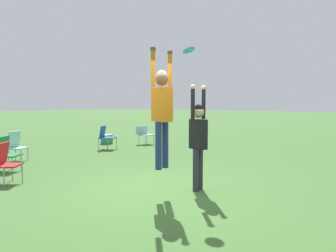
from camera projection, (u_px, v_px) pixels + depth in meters
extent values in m
plane|color=#3D662D|center=(161.00, 191.00, 6.56)|extent=(120.00, 120.00, 0.00)
cylinder|color=navy|center=(158.00, 146.00, 6.01)|extent=(0.12, 0.12, 0.89)
cylinder|color=navy|center=(165.00, 145.00, 6.18)|extent=(0.12, 0.12, 0.89)
cube|color=orange|center=(162.00, 105.00, 6.04)|extent=(0.37, 0.51, 0.63)
sphere|color=brown|center=(162.00, 79.00, 6.01)|extent=(0.24, 0.24, 0.24)
sphere|color=#B7B2AD|center=(162.00, 76.00, 6.01)|extent=(0.20, 0.20, 0.20)
cylinder|color=orange|center=(153.00, 68.00, 5.79)|extent=(0.08, 0.08, 0.66)
sphere|color=brown|center=(153.00, 49.00, 5.77)|extent=(0.10, 0.10, 0.10)
cylinder|color=orange|center=(170.00, 70.00, 6.21)|extent=(0.08, 0.08, 0.66)
sphere|color=brown|center=(170.00, 53.00, 6.18)|extent=(0.10, 0.10, 0.10)
cylinder|color=#2D2D38|center=(196.00, 170.00, 6.50)|extent=(0.12, 0.12, 0.84)
cylinder|color=#2D2D38|center=(200.00, 169.00, 6.63)|extent=(0.12, 0.12, 0.84)
cube|color=black|center=(198.00, 134.00, 6.51)|extent=(0.33, 0.42, 0.59)
sphere|color=tan|center=(198.00, 112.00, 6.48)|extent=(0.23, 0.23, 0.23)
sphere|color=black|center=(198.00, 109.00, 6.48)|extent=(0.19, 0.19, 0.19)
cylinder|color=black|center=(193.00, 103.00, 6.30)|extent=(0.08, 0.08, 0.63)
sphere|color=tan|center=(193.00, 87.00, 6.28)|extent=(0.10, 0.10, 0.10)
cylinder|color=black|center=(204.00, 103.00, 6.64)|extent=(0.08, 0.08, 0.63)
sphere|color=tan|center=(204.00, 88.00, 6.61)|extent=(0.10, 0.10, 0.10)
cylinder|color=#2D9EDB|center=(189.00, 50.00, 6.26)|extent=(0.25, 0.23, 0.11)
cylinder|color=gray|center=(107.00, 144.00, 12.01)|extent=(0.02, 0.02, 0.45)
cylinder|color=gray|center=(117.00, 143.00, 12.39)|extent=(0.02, 0.02, 0.45)
cylinder|color=gray|center=(99.00, 143.00, 12.28)|extent=(0.02, 0.02, 0.45)
cylinder|color=gray|center=(108.00, 142.00, 12.66)|extent=(0.02, 0.02, 0.45)
cube|color=#235193|center=(108.00, 138.00, 12.32)|extent=(0.75, 0.75, 0.04)
cube|color=#235193|center=(103.00, 131.00, 12.45)|extent=(0.54, 0.36, 0.42)
cylinder|color=gray|center=(147.00, 140.00, 13.50)|extent=(0.02, 0.02, 0.41)
cylinder|color=gray|center=(154.00, 139.00, 13.86)|extent=(0.02, 0.02, 0.41)
cylinder|color=gray|center=(139.00, 139.00, 13.76)|extent=(0.02, 0.02, 0.41)
cylinder|color=gray|center=(146.00, 139.00, 14.12)|extent=(0.02, 0.02, 0.41)
cube|color=#8CC6C1|center=(146.00, 135.00, 13.79)|extent=(0.69, 0.69, 0.04)
cube|color=#8CC6C1|center=(142.00, 130.00, 13.92)|extent=(0.52, 0.30, 0.36)
cylinder|color=gray|center=(4.00, 165.00, 8.09)|extent=(0.02, 0.02, 0.42)
cylinder|color=gray|center=(21.00, 163.00, 8.45)|extent=(0.02, 0.02, 0.42)
cylinder|color=gray|center=(12.00, 161.00, 8.71)|extent=(0.02, 0.02, 0.42)
cube|color=#1E753D|center=(8.00, 155.00, 8.39)|extent=(0.73, 0.73, 0.04)
cube|color=#1E753D|center=(3.00, 145.00, 8.51)|extent=(0.50, 0.39, 0.47)
cylinder|color=gray|center=(4.00, 177.00, 6.84)|extent=(0.02, 0.02, 0.42)
cylinder|color=gray|center=(22.00, 174.00, 7.17)|extent=(0.02, 0.02, 0.42)
cylinder|color=gray|center=(12.00, 171.00, 7.40)|extent=(0.02, 0.02, 0.42)
cube|color=#B21E23|center=(8.00, 165.00, 7.11)|extent=(0.67, 0.67, 0.04)
cube|color=#B21E23|center=(2.00, 153.00, 7.22)|extent=(0.45, 0.38, 0.47)
cylinder|color=gray|center=(16.00, 156.00, 9.64)|extent=(0.02, 0.02, 0.40)
cylinder|color=gray|center=(28.00, 154.00, 9.95)|extent=(0.02, 0.02, 0.40)
cylinder|color=gray|center=(9.00, 154.00, 9.86)|extent=(0.02, 0.02, 0.40)
cylinder|color=gray|center=(21.00, 153.00, 10.18)|extent=(0.02, 0.02, 0.40)
cube|color=#8CC6C1|center=(18.00, 148.00, 9.89)|extent=(0.58, 0.58, 0.04)
cube|color=#8CC6C1|center=(14.00, 139.00, 10.00)|extent=(0.47, 0.26, 0.49)
cube|color=#2D8C4C|center=(107.00, 139.00, 13.95)|extent=(0.41, 0.32, 0.37)
cube|color=silver|center=(107.00, 135.00, 13.94)|extent=(0.42, 0.32, 0.02)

